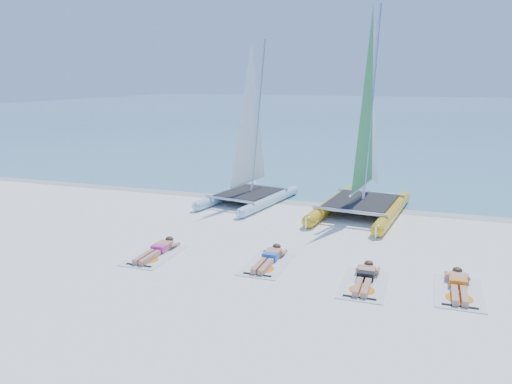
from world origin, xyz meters
TOP-DOWN VIEW (x-y plane):
  - ground at (0.00, 0.00)m, footprint 140.00×140.00m
  - sea at (0.00, 63.00)m, footprint 140.00×115.00m
  - wet_sand_strip at (0.00, 5.50)m, footprint 140.00×1.40m
  - catamaran_blue at (-2.30, 4.75)m, footprint 2.92×4.77m
  - catamaran_yellow at (1.88, 4.93)m, footprint 3.07×5.74m
  - towel_a at (-2.67, -1.50)m, footprint 1.00×1.85m
  - sunbather_a at (-2.67, -1.31)m, footprint 0.37×1.73m
  - towel_b at (0.27, -1.12)m, footprint 1.00×1.85m
  - sunbather_b at (0.27, -0.93)m, footprint 0.37×1.73m
  - towel_c at (2.69, -1.60)m, footprint 1.00×1.85m
  - sunbather_c at (2.69, -1.41)m, footprint 0.37×1.73m
  - towel_d at (4.66, -1.36)m, footprint 1.00×1.85m
  - sunbather_d at (4.66, -1.16)m, footprint 0.37×1.73m

SIDE VIEW (x-z plane):
  - ground at x=0.00m, z-range 0.00..0.00m
  - wet_sand_strip at x=0.00m, z-range 0.00..0.01m
  - sea at x=0.00m, z-range 0.00..0.01m
  - towel_a at x=-2.67m, z-range 0.00..0.02m
  - towel_b at x=0.27m, z-range 0.00..0.02m
  - towel_c at x=2.69m, z-range 0.00..0.02m
  - towel_d at x=4.66m, z-range 0.00..0.02m
  - sunbather_a at x=-2.67m, z-range -0.01..0.25m
  - sunbather_b at x=0.27m, z-range -0.01..0.25m
  - sunbather_c at x=2.69m, z-range -0.01..0.25m
  - sunbather_d at x=4.66m, z-range -0.01..0.25m
  - catamaran_blue at x=-2.30m, z-range -1.22..4.85m
  - catamaran_yellow at x=1.88m, z-range -1.33..5.84m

